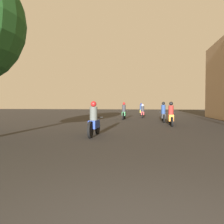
{
  "coord_description": "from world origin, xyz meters",
  "views": [
    {
      "loc": [
        -0.05,
        -1.73,
        1.34
      ],
      "look_at": [
        -2.83,
        16.05,
        0.73
      ],
      "focal_mm": 35.0,
      "sensor_mm": 36.0,
      "label": 1
    }
  ],
  "objects_px": {
    "motorcycle_orange": "(171,116)",
    "motorcycle_red": "(143,112)",
    "motorcycle_green": "(124,112)",
    "motorcycle_yellow": "(141,110)",
    "motorcycle_blue": "(94,122)",
    "motorcycle_black": "(163,114)"
  },
  "relations": [
    {
      "from": "motorcycle_black",
      "to": "motorcycle_green",
      "type": "height_order",
      "value": "motorcycle_black"
    },
    {
      "from": "motorcycle_orange",
      "to": "motorcycle_red",
      "type": "xyz_separation_m",
      "value": [
        -1.9,
        8.27,
        -0.04
      ]
    },
    {
      "from": "motorcycle_red",
      "to": "motorcycle_black",
      "type": "bearing_deg",
      "value": -67.06
    },
    {
      "from": "motorcycle_orange",
      "to": "motorcycle_red",
      "type": "height_order",
      "value": "motorcycle_orange"
    },
    {
      "from": "motorcycle_yellow",
      "to": "motorcycle_blue",
      "type": "bearing_deg",
      "value": -95.47
    },
    {
      "from": "motorcycle_blue",
      "to": "motorcycle_green",
      "type": "bearing_deg",
      "value": 98.43
    },
    {
      "from": "motorcycle_black",
      "to": "motorcycle_green",
      "type": "bearing_deg",
      "value": 144.16
    },
    {
      "from": "motorcycle_blue",
      "to": "motorcycle_orange",
      "type": "distance_m",
      "value": 6.38
    },
    {
      "from": "motorcycle_black",
      "to": "motorcycle_red",
      "type": "relative_size",
      "value": 1.09
    },
    {
      "from": "motorcycle_orange",
      "to": "motorcycle_yellow",
      "type": "distance_m",
      "value": 13.28
    },
    {
      "from": "motorcycle_orange",
      "to": "motorcycle_green",
      "type": "relative_size",
      "value": 0.95
    },
    {
      "from": "motorcycle_blue",
      "to": "motorcycle_yellow",
      "type": "xyz_separation_m",
      "value": [
        1.58,
        18.29,
        0.01
      ]
    },
    {
      "from": "motorcycle_green",
      "to": "motorcycle_yellow",
      "type": "xyz_separation_m",
      "value": [
        1.38,
        7.57,
        -0.01
      ]
    },
    {
      "from": "motorcycle_blue",
      "to": "motorcycle_yellow",
      "type": "bearing_deg",
      "value": 94.57
    },
    {
      "from": "motorcycle_blue",
      "to": "motorcycle_orange",
      "type": "bearing_deg",
      "value": 63.69
    },
    {
      "from": "motorcycle_orange",
      "to": "motorcycle_yellow",
      "type": "xyz_separation_m",
      "value": [
        -2.16,
        13.11,
        -0.01
      ]
    },
    {
      "from": "motorcycle_green",
      "to": "motorcycle_red",
      "type": "relative_size",
      "value": 1.09
    },
    {
      "from": "motorcycle_blue",
      "to": "motorcycle_red",
      "type": "xyz_separation_m",
      "value": [
        1.84,
        13.45,
        -0.02
      ]
    },
    {
      "from": "motorcycle_black",
      "to": "motorcycle_green",
      "type": "relative_size",
      "value": 1.0
    },
    {
      "from": "motorcycle_black",
      "to": "motorcycle_orange",
      "type": "bearing_deg",
      "value": -81.65
    },
    {
      "from": "motorcycle_green",
      "to": "motorcycle_red",
      "type": "xyz_separation_m",
      "value": [
        1.64,
        2.73,
        -0.05
      ]
    },
    {
      "from": "motorcycle_green",
      "to": "motorcycle_yellow",
      "type": "relative_size",
      "value": 0.98
    }
  ]
}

